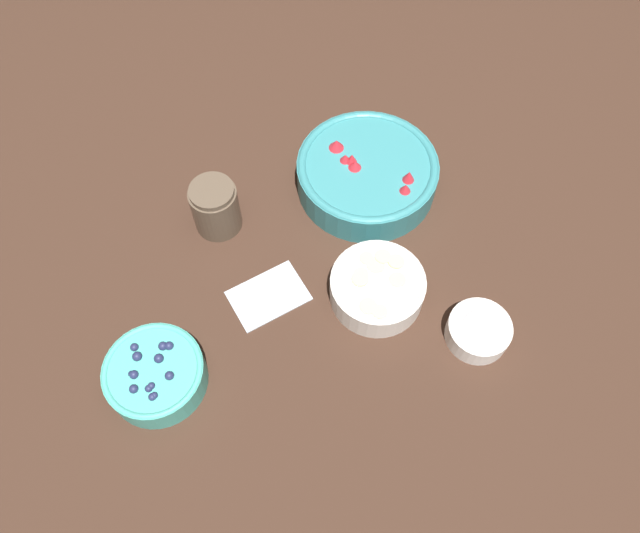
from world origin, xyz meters
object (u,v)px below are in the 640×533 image
bowl_cream (479,330)px  jar_chocolate (216,208)px  bowl_strawberries (367,173)px  bowl_bananas (377,287)px  bowl_blueberries (155,374)px

bowl_cream → jar_chocolate: (-0.42, 0.29, 0.02)m
bowl_strawberries → bowl_cream: 0.36m
bowl_bananas → jar_chocolate: jar_chocolate is taller
bowl_cream → jar_chocolate: bearing=144.9°
bowl_strawberries → bowl_cream: bowl_strawberries is taller
jar_chocolate → bowl_cream: bearing=-35.1°
jar_chocolate → bowl_strawberries: bearing=9.2°
bowl_bananas → bowl_strawberries: bearing=84.0°
bowl_strawberries → bowl_bananas: size_ratio=1.63×
bowl_blueberries → bowl_cream: 0.53m
bowl_blueberries → jar_chocolate: 0.32m
bowl_cream → jar_chocolate: jar_chocolate is taller
bowl_strawberries → bowl_cream: bearing=-69.3°
bowl_blueberries → bowl_cream: (0.53, 0.00, -0.01)m
bowl_strawberries → bowl_blueberries: bowl_strawberries is taller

